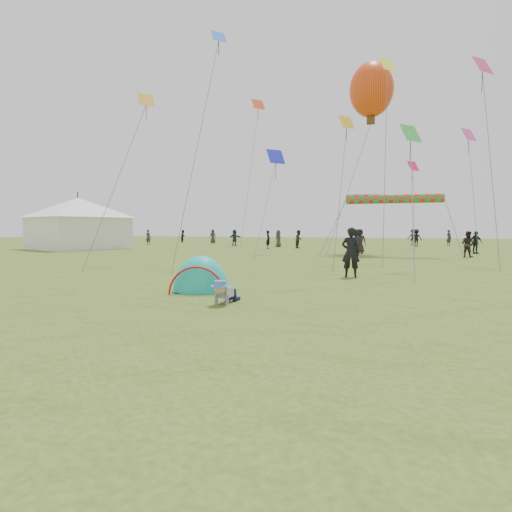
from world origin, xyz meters
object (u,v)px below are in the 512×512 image
(event_marquee, at_px, (78,221))
(balloon_kite, at_px, (371,93))
(crawling_toddler, at_px, (224,291))
(standing_adult, at_px, (351,252))
(popup_tent, at_px, (201,291))

(event_marquee, relative_size, balloon_kite, 1.57)
(crawling_toddler, height_order, event_marquee, event_marquee)
(event_marquee, bearing_deg, standing_adult, -8.01)
(crawling_toddler, distance_m, standing_adult, 6.85)
(event_marquee, height_order, balloon_kite, balloon_kite)
(crawling_toddler, distance_m, event_marquee, 29.88)
(crawling_toddler, height_order, popup_tent, popup_tent)
(balloon_kite, bearing_deg, event_marquee, -173.65)
(standing_adult, bearing_deg, popup_tent, 47.16)
(popup_tent, distance_m, event_marquee, 27.81)
(popup_tent, height_order, balloon_kite, balloon_kite)
(crawling_toddler, bearing_deg, standing_adult, 72.30)
(crawling_toddler, height_order, standing_adult, standing_adult)
(standing_adult, bearing_deg, event_marquee, -32.65)
(balloon_kite, bearing_deg, crawling_toddler, -96.22)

